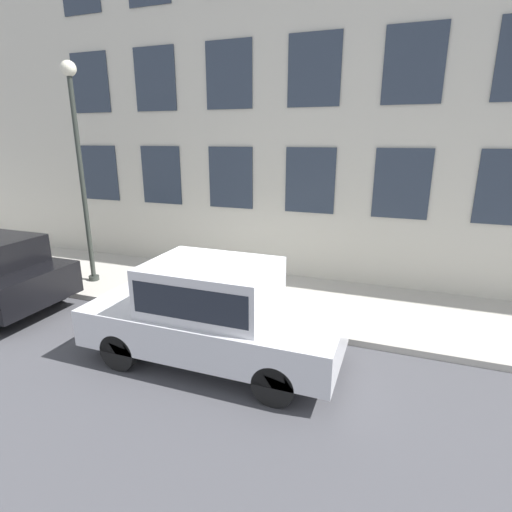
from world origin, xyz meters
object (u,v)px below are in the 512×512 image
person (270,279)px  street_lamp (79,151)px  parked_car_silver_near (213,310)px  fire_hydrant (242,291)px

person → street_lamp: (0.31, 5.09, 2.59)m
parked_car_silver_near → street_lamp: size_ratio=0.82×
person → parked_car_silver_near: (-2.01, 0.37, 0.07)m
parked_car_silver_near → street_lamp: 5.84m
parked_car_silver_near → street_lamp: bearing=63.8°
fire_hydrant → street_lamp: street_lamp is taller
person → street_lamp: bearing=-111.8°
fire_hydrant → street_lamp: (0.40, 4.49, 2.91)m
fire_hydrant → person: person is taller
street_lamp → parked_car_silver_near: bearing=-116.2°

